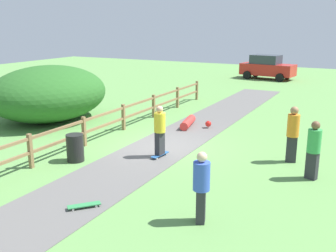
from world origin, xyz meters
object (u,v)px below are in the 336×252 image
(skater_fallen, at_px, (189,123))
(skateboard_loose, at_px, (84,205))
(skater_riding, at_px, (160,129))
(bystander_orange, at_px, (293,132))
(bystander_blue, at_px, (201,184))
(parked_car_red, at_px, (267,67))
(bush_large, at_px, (49,93))
(trash_bin, at_px, (75,148))
(bystander_green, at_px, (314,148))

(skater_fallen, distance_m, skateboard_loose, 8.36)
(skater_riding, bearing_deg, bystander_orange, 21.49)
(skater_fallen, xyz_separation_m, bystander_orange, (4.78, -2.53, 0.82))
(skater_fallen, height_order, bystander_blue, bystander_blue)
(skater_riding, bearing_deg, parked_car_red, 94.44)
(bush_large, relative_size, skater_fallen, 3.61)
(parked_car_red, bearing_deg, skater_riding, -85.56)
(trash_bin, xyz_separation_m, bystander_blue, (5.24, -1.89, 0.47))
(skater_fallen, bearing_deg, skater_riding, -79.21)
(skateboard_loose, height_order, bystander_orange, bystander_orange)
(bush_large, height_order, bystander_blue, bush_large)
(bush_large, relative_size, skater_riding, 3.30)
(bystander_blue, relative_size, parked_car_red, 0.38)
(skater_fallen, height_order, bystander_orange, bystander_orange)
(skater_riding, xyz_separation_m, skater_fallen, (-0.78, 4.10, -0.79))
(bush_large, distance_m, skater_fallen, 6.62)
(skater_riding, relative_size, skater_fallen, 1.09)
(trash_bin, bearing_deg, skater_riding, 35.46)
(bush_large, height_order, skateboard_loose, bush_large)
(trash_bin, height_order, bystander_green, bystander_green)
(bystander_blue, xyz_separation_m, parked_car_red, (-4.60, 24.40, 0.04))
(trash_bin, xyz_separation_m, bystander_orange, (6.26, 3.18, 0.57))
(trash_bin, distance_m, skater_fallen, 5.91)
(bystander_green, bearing_deg, bystander_blue, -115.41)
(skater_riding, bearing_deg, bystander_green, 4.26)
(bush_large, xyz_separation_m, bystander_orange, (11.05, -0.71, -0.24))
(bystander_green, height_order, parked_car_red, parked_car_red)
(skater_fallen, distance_m, bystander_blue, 8.51)
(bush_large, relative_size, bystander_green, 3.33)
(bush_large, bearing_deg, skateboard_loose, -41.79)
(bush_large, height_order, parked_car_red, bush_large)
(trash_bin, bearing_deg, bystander_orange, 26.97)
(bystander_orange, relative_size, bystander_blue, 1.10)
(trash_bin, distance_m, skateboard_loose, 3.60)
(skateboard_loose, distance_m, bystander_green, 6.54)
(skateboard_loose, bearing_deg, bystander_green, 44.74)
(skater_fallen, bearing_deg, skateboard_loose, -83.25)
(trash_bin, bearing_deg, skateboard_loose, -46.46)
(bush_large, height_order, skater_fallen, bush_large)
(trash_bin, relative_size, bystander_blue, 0.54)
(skater_fallen, distance_m, parked_car_red, 16.83)
(skater_fallen, relative_size, bystander_blue, 0.95)
(bush_large, bearing_deg, bystander_blue, -29.96)
(skater_riding, height_order, skateboard_loose, skater_riding)
(bystander_orange, relative_size, parked_car_red, 0.42)
(skateboard_loose, height_order, bystander_green, bystander_green)
(trash_bin, xyz_separation_m, skater_riding, (2.26, 1.61, 0.54))
(skater_riding, height_order, parked_car_red, parked_car_red)
(skater_fallen, bearing_deg, bystander_blue, -63.70)
(trash_bin, bearing_deg, bystander_blue, -19.82)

